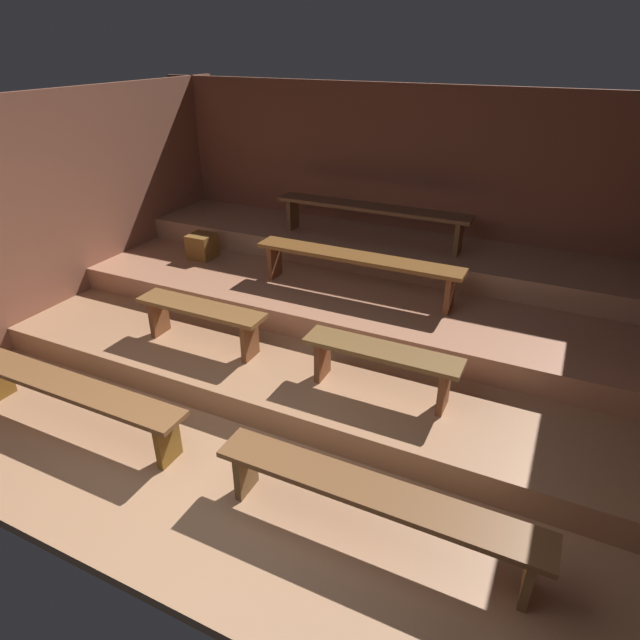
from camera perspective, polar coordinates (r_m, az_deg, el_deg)
name	(u,v)px	position (r m, az deg, el deg)	size (l,w,h in m)	color
ground	(312,366)	(5.22, -0.91, -4.87)	(6.41, 5.19, 0.08)	#A77957
wall_back	(394,189)	(6.65, 7.85, 13.61)	(6.41, 0.06, 2.34)	brown
wall_left	(73,207)	(6.41, -24.76, 10.82)	(0.06, 5.19, 2.34)	brown
platform_lower	(335,326)	(5.57, 1.63, -0.69)	(5.61, 3.28, 0.24)	#A77754
platform_middle	(355,286)	(5.90, 3.78, 3.60)	(5.61, 2.22, 0.24)	#B07556
platform_upper	(375,248)	(6.32, 5.91, 7.57)	(5.61, 1.04, 0.24)	tan
bench_floor_left	(72,392)	(4.64, -24.86, -7.00)	(2.07, 0.28, 0.40)	brown
bench_floor_right	(373,499)	(3.41, 5.70, -18.36)	(2.07, 0.28, 0.40)	brown
bench_lower_left	(201,315)	(4.97, -12.54, 0.51)	(1.26, 0.28, 0.40)	brown
bench_lower_right	(381,359)	(4.23, 6.54, -4.16)	(1.26, 0.28, 0.40)	brown
bench_middle_center	(357,262)	(5.33, 3.92, 6.16)	(2.12, 0.28, 0.40)	brown
bench_upper_center	(371,212)	(6.11, 5.45, 11.37)	(2.23, 0.28, 0.40)	brown
wooden_crate_middle	(202,246)	(6.45, -12.42, 7.68)	(0.28, 0.28, 0.28)	brown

